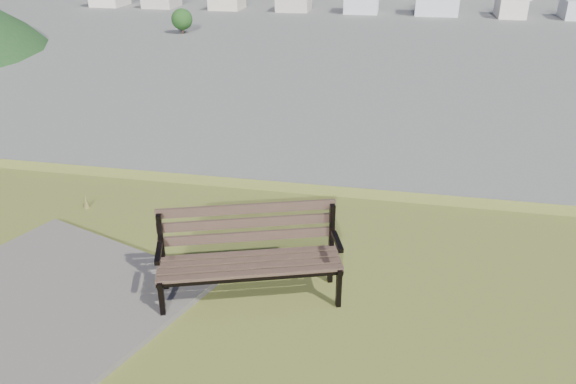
# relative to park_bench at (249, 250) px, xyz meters

# --- Properties ---
(park_bench) EXTENTS (1.92, 1.13, 0.96)m
(park_bench) POSITION_rel_park_bench_xyz_m (0.00, 0.00, 0.00)
(park_bench) COLOR #49352A
(park_bench) RESTS_ON hilltop_mesa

